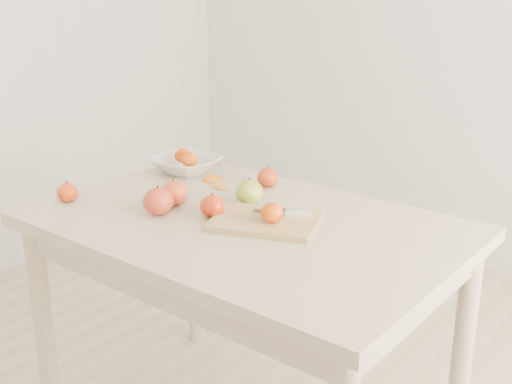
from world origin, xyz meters
The scene contains 15 objects.
table centered at (0.00, 0.00, 0.65)m, with size 1.20×0.80×0.75m.
cutting_board centered at (0.07, 0.01, 0.76)m, with size 0.29×0.21×0.02m, color tan.
board_tangerine centered at (0.10, 0.00, 0.80)m, with size 0.06×0.06×0.05m, color #CF4E07.
fruit_bowl centered at (-0.46, 0.24, 0.78)m, with size 0.23×0.23×0.06m, color silver.
bowl_tangerine_near centered at (-0.49, 0.25, 0.81)m, with size 0.06×0.06×0.05m, color #D24607.
bowl_tangerine_far centered at (-0.43, 0.22, 0.80)m, with size 0.06×0.06×0.05m, color #C84207.
orange_peel_a centered at (-0.32, 0.22, 0.75)m, with size 0.06×0.04×0.00m, color orange.
orange_peel_b centered at (-0.25, 0.18, 0.75)m, with size 0.04×0.04×0.00m, color orange.
paring_knife centered at (0.11, 0.08, 0.78)m, with size 0.16×0.09×0.01m.
apple_green centered at (-0.08, 0.11, 0.79)m, with size 0.08×0.08×0.08m, color olive.
apple_red_b centered at (-0.24, -0.04, 0.79)m, with size 0.09×0.09×0.08m, color maroon.
apple_red_c centered at (-0.22, -0.12, 0.79)m, with size 0.09×0.09×0.08m, color maroon.
apple_red_d centered at (-0.53, -0.22, 0.78)m, with size 0.06×0.06×0.06m, color #A71808.
apple_red_e centered at (-0.09, -0.04, 0.78)m, with size 0.07×0.07×0.07m, color #910F06.
apple_red_a centered at (-0.14, 0.28, 0.78)m, with size 0.07×0.07×0.06m, color #8A0504.
Camera 1 is at (1.08, -1.31, 1.39)m, focal length 45.00 mm.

